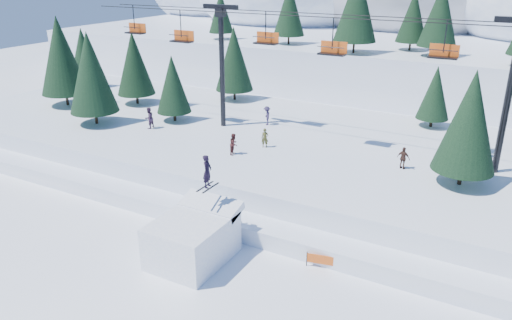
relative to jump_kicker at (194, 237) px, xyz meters
The scene contains 10 objects.
ground 2.91m from the jump_kicker, 64.30° to the right, with size 160.00×160.00×0.00m, color white.
mid_shelf 15.74m from the jump_kicker, 85.96° to the left, with size 70.00×22.00×2.50m, color white.
berm 5.87m from the jump_kicker, 79.00° to the left, with size 70.00×6.00×1.10m, color white.
mountain_ridge 71.67m from the jump_kicker, 93.21° to the left, with size 119.00×60.14×26.46m.
jump_kicker is the anchor object (origin of this frame).
chairlift 17.74m from the jump_kicker, 82.81° to the left, with size 46.00×3.21×10.28m.
conifer_stand 17.10m from the jump_kicker, 84.18° to the left, with size 64.29×17.37×8.80m.
distant_skiers 14.82m from the jump_kicker, 99.03° to the left, with size 26.99×9.07×1.86m.
banner_near 7.85m from the jump_kicker, 20.23° to the left, with size 2.80×0.63×0.90m.
banner_far 11.66m from the jump_kicker, 22.56° to the left, with size 2.86×0.06×0.90m.
Camera 1 is at (13.88, -17.60, 15.76)m, focal length 35.00 mm.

